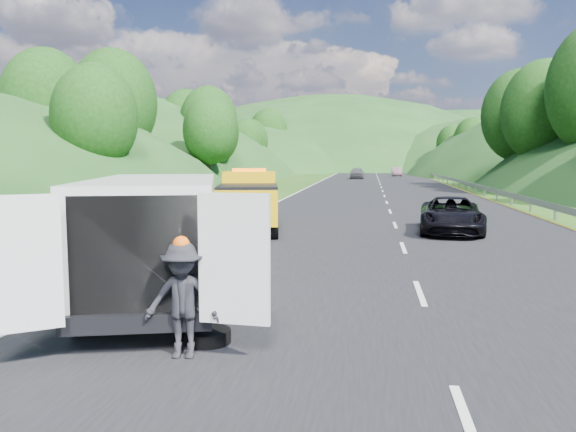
% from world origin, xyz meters
% --- Properties ---
extents(ground, '(320.00, 320.00, 0.00)m').
position_xyz_m(ground, '(0.00, 0.00, 0.00)').
color(ground, '#38661E').
rests_on(ground, ground).
extents(road_surface, '(14.00, 200.00, 0.02)m').
position_xyz_m(road_surface, '(3.00, 40.00, 0.01)').
color(road_surface, black).
rests_on(road_surface, ground).
extents(guardrail, '(0.06, 140.00, 1.52)m').
position_xyz_m(guardrail, '(10.30, 52.50, 0.00)').
color(guardrail, gray).
rests_on(guardrail, ground).
extents(tree_line_left, '(14.00, 140.00, 14.00)m').
position_xyz_m(tree_line_left, '(-19.00, 60.00, 0.00)').
color(tree_line_left, '#265519').
rests_on(tree_line_left, ground).
extents(tree_line_right, '(14.00, 140.00, 14.00)m').
position_xyz_m(tree_line_right, '(23.00, 60.00, 0.00)').
color(tree_line_right, '#265519').
rests_on(tree_line_right, ground).
extents(hills_backdrop, '(201.00, 288.60, 44.00)m').
position_xyz_m(hills_backdrop, '(6.50, 134.70, 0.00)').
color(hills_backdrop, '#2D5B23').
rests_on(hills_backdrop, ground).
extents(tow_truck, '(3.08, 5.93, 2.43)m').
position_xyz_m(tow_truck, '(-2.66, 7.07, 1.19)').
color(tow_truck, black).
rests_on(tow_truck, ground).
extents(white_van, '(4.72, 7.47, 2.47)m').
position_xyz_m(white_van, '(-2.20, -3.46, 1.39)').
color(white_van, black).
rests_on(white_van, ground).
extents(woman, '(0.67, 0.76, 1.71)m').
position_xyz_m(woman, '(-3.38, 1.25, 0.00)').
color(woman, white).
rests_on(woman, ground).
extents(child, '(0.54, 0.54, 0.89)m').
position_xyz_m(child, '(-2.12, -0.66, 0.00)').
color(child, '#D4B571').
rests_on(child, ground).
extents(worker, '(1.12, 0.71, 1.66)m').
position_xyz_m(worker, '(-0.69, -6.39, 0.00)').
color(worker, black).
rests_on(worker, ground).
extents(suitcase, '(0.36, 0.27, 0.52)m').
position_xyz_m(suitcase, '(-4.53, 0.63, 0.26)').
color(suitcase, '#64674D').
rests_on(suitcase, ground).
extents(spare_tire, '(0.72, 0.72, 0.20)m').
position_xyz_m(spare_tire, '(-0.52, -5.73, 0.00)').
color(spare_tire, black).
rests_on(spare_tire, ground).
extents(passing_suv, '(2.69, 5.05, 1.35)m').
position_xyz_m(passing_suv, '(4.98, 7.90, 0.00)').
color(passing_suv, black).
rests_on(passing_suv, ground).
extents(dist_car_a, '(1.81, 4.50, 1.53)m').
position_xyz_m(dist_car_a, '(0.20, 61.63, 0.00)').
color(dist_car_a, '#414145').
rests_on(dist_car_a, ground).
extents(dist_car_b, '(1.44, 4.13, 1.36)m').
position_xyz_m(dist_car_b, '(5.94, 72.83, 0.00)').
color(dist_car_b, '#644251').
rests_on(dist_car_b, ground).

